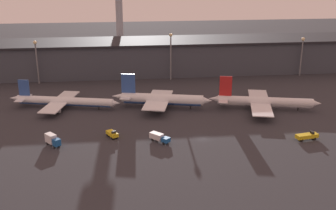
{
  "coord_description": "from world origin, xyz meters",
  "views": [
    {
      "loc": [
        -27.02,
        -131.37,
        57.95
      ],
      "look_at": [
        -9.62,
        19.36,
        6.0
      ],
      "focal_mm": 45.0,
      "sensor_mm": 36.0,
      "label": 1
    }
  ],
  "objects_px": {
    "airplane_1": "(161,99)",
    "service_vehicle_3": "(52,140)",
    "airplane_0": "(63,101)",
    "airplane_2": "(263,102)",
    "service_vehicle_2": "(307,136)",
    "service_vehicle_1": "(112,134)",
    "service_vehicle_0": "(159,137)",
    "control_tower": "(119,13)"
  },
  "relations": [
    {
      "from": "airplane_0",
      "to": "service_vehicle_3",
      "type": "relative_size",
      "value": 7.2
    },
    {
      "from": "airplane_1",
      "to": "service_vehicle_0",
      "type": "distance_m",
      "value": 34.8
    },
    {
      "from": "airplane_0",
      "to": "service_vehicle_2",
      "type": "distance_m",
      "value": 96.79
    },
    {
      "from": "service_vehicle_3",
      "to": "service_vehicle_0",
      "type": "bearing_deg",
      "value": 49.64
    },
    {
      "from": "service_vehicle_0",
      "to": "service_vehicle_3",
      "type": "bearing_deg",
      "value": -135.5
    },
    {
      "from": "service_vehicle_0",
      "to": "service_vehicle_1",
      "type": "relative_size",
      "value": 1.23
    },
    {
      "from": "airplane_0",
      "to": "control_tower",
      "type": "bearing_deg",
      "value": 90.92
    },
    {
      "from": "airplane_1",
      "to": "control_tower",
      "type": "xyz_separation_m",
      "value": [
        -15.87,
        109.67,
        23.09
      ]
    },
    {
      "from": "service_vehicle_0",
      "to": "control_tower",
      "type": "relative_size",
      "value": 0.15
    },
    {
      "from": "service_vehicle_0",
      "to": "service_vehicle_1",
      "type": "distance_m",
      "value": 16.73
    },
    {
      "from": "airplane_1",
      "to": "service_vehicle_3",
      "type": "height_order",
      "value": "airplane_1"
    },
    {
      "from": "service_vehicle_2",
      "to": "service_vehicle_3",
      "type": "bearing_deg",
      "value": 166.54
    },
    {
      "from": "airplane_0",
      "to": "service_vehicle_3",
      "type": "xyz_separation_m",
      "value": [
        0.78,
        -37.98,
        -0.88
      ]
    },
    {
      "from": "airplane_1",
      "to": "control_tower",
      "type": "bearing_deg",
      "value": 112.24
    },
    {
      "from": "airplane_0",
      "to": "airplane_1",
      "type": "xyz_separation_m",
      "value": [
        40.32,
        -4.45,
        0.79
      ]
    },
    {
      "from": "service_vehicle_1",
      "to": "service_vehicle_3",
      "type": "height_order",
      "value": "service_vehicle_3"
    },
    {
      "from": "airplane_0",
      "to": "airplane_2",
      "type": "xyz_separation_m",
      "value": [
        81.84,
        -11.04,
        0.32
      ]
    },
    {
      "from": "service_vehicle_2",
      "to": "service_vehicle_1",
      "type": "bearing_deg",
      "value": 161.69
    },
    {
      "from": "airplane_1",
      "to": "service_vehicle_1",
      "type": "bearing_deg",
      "value": -110.52
    },
    {
      "from": "service_vehicle_1",
      "to": "service_vehicle_3",
      "type": "distance_m",
      "value": 20.1
    },
    {
      "from": "airplane_2",
      "to": "service_vehicle_1",
      "type": "distance_m",
      "value": 65.49
    },
    {
      "from": "airplane_0",
      "to": "service_vehicle_0",
      "type": "bearing_deg",
      "value": -33.1
    },
    {
      "from": "service_vehicle_2",
      "to": "service_vehicle_3",
      "type": "relative_size",
      "value": 1.25
    },
    {
      "from": "service_vehicle_2",
      "to": "control_tower",
      "type": "relative_size",
      "value": 0.18
    },
    {
      "from": "airplane_1",
      "to": "service_vehicle_2",
      "type": "height_order",
      "value": "airplane_1"
    },
    {
      "from": "service_vehicle_2",
      "to": "airplane_1",
      "type": "bearing_deg",
      "value": 130.11
    },
    {
      "from": "airplane_1",
      "to": "service_vehicle_3",
      "type": "xyz_separation_m",
      "value": [
        -39.54,
        -33.53,
        -1.67
      ]
    },
    {
      "from": "airplane_1",
      "to": "control_tower",
      "type": "height_order",
      "value": "control_tower"
    },
    {
      "from": "service_vehicle_1",
      "to": "airplane_0",
      "type": "bearing_deg",
      "value": -176.72
    },
    {
      "from": "airplane_0",
      "to": "control_tower",
      "type": "distance_m",
      "value": 110.63
    },
    {
      "from": "control_tower",
      "to": "service_vehicle_1",
      "type": "bearing_deg",
      "value": -91.69
    },
    {
      "from": "control_tower",
      "to": "service_vehicle_3",
      "type": "bearing_deg",
      "value": -99.39
    },
    {
      "from": "service_vehicle_0",
      "to": "control_tower",
      "type": "bearing_deg",
      "value": 140.69
    },
    {
      "from": "airplane_0",
      "to": "service_vehicle_2",
      "type": "bearing_deg",
      "value": -12.45
    },
    {
      "from": "airplane_0",
      "to": "service_vehicle_0",
      "type": "distance_m",
      "value": 53.16
    },
    {
      "from": "control_tower",
      "to": "service_vehicle_2",
      "type": "bearing_deg",
      "value": -67.26
    },
    {
      "from": "service_vehicle_2",
      "to": "service_vehicle_0",
      "type": "bearing_deg",
      "value": 165.23
    },
    {
      "from": "airplane_0",
      "to": "control_tower",
      "type": "height_order",
      "value": "control_tower"
    },
    {
      "from": "airplane_0",
      "to": "airplane_2",
      "type": "relative_size",
      "value": 1.04
    },
    {
      "from": "airplane_1",
      "to": "service_vehicle_0",
      "type": "height_order",
      "value": "airplane_1"
    },
    {
      "from": "airplane_2",
      "to": "service_vehicle_2",
      "type": "relative_size",
      "value": 5.55
    },
    {
      "from": "airplane_1",
      "to": "service_vehicle_3",
      "type": "relative_size",
      "value": 6.41
    }
  ]
}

